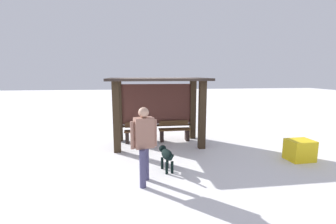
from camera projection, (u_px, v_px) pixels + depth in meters
The scene contains 7 objects.
ground_plane at pixel (159, 144), 8.35m from camera, with size 60.00×60.00×0.00m, color white.
bus_shelter at pixel (158, 97), 8.24m from camera, with size 3.38×1.90×2.33m.
bench_left_inside at pixel (140, 133), 8.58m from camera, with size 1.16×0.37×0.72m.
bench_center_inside at pixel (174, 132), 8.74m from camera, with size 1.16×0.36×0.74m.
person_walking at pixel (144, 140), 5.21m from camera, with size 0.61×0.55×1.76m.
dog at pixel (166, 155), 6.04m from camera, with size 0.35×0.87×0.59m.
grit_bin at pixel (300, 150), 6.77m from camera, with size 0.70×0.56×0.60m, color yellow.
Camera 1 is at (-0.79, -8.03, 2.47)m, focal length 25.14 mm.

